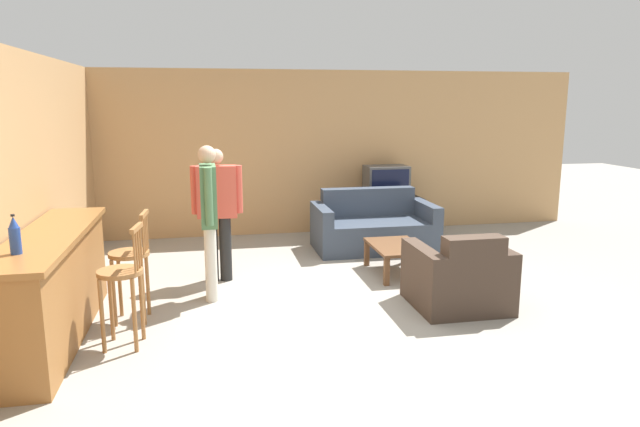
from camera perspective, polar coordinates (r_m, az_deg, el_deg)
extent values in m
plane|color=gray|center=(6.00, 3.52, -9.50)|extent=(24.00, 24.00, 0.00)
cube|color=tan|center=(9.19, -2.15, 6.08)|extent=(9.40, 0.08, 2.60)
cube|color=tan|center=(7.00, -25.47, 3.40)|extent=(0.08, 8.62, 2.60)
cube|color=brown|center=(5.66, -25.06, -6.88)|extent=(0.47, 2.42, 0.93)
cube|color=brown|center=(5.54, -25.48, -2.06)|extent=(0.55, 2.48, 0.05)
cylinder|color=#996638|center=(5.21, -19.39, -5.55)|extent=(0.43, 0.43, 0.04)
cylinder|color=#996638|center=(5.47, -20.16, -8.62)|extent=(0.04, 0.04, 0.65)
cylinder|color=#996638|center=(5.23, -20.96, -9.60)|extent=(0.04, 0.04, 0.65)
cylinder|color=#996638|center=(5.40, -17.39, -8.69)|extent=(0.04, 0.04, 0.65)
cylinder|color=#996638|center=(5.16, -18.07, -9.69)|extent=(0.04, 0.04, 0.65)
cylinder|color=#996638|center=(5.22, -17.47, -3.17)|extent=(0.02, 0.02, 0.35)
cylinder|color=#996638|center=(5.15, -17.67, -3.38)|extent=(0.02, 0.02, 0.35)
cylinder|color=#996638|center=(5.08, -17.86, -3.60)|extent=(0.02, 0.02, 0.35)
cylinder|color=#996638|center=(5.01, -18.07, -3.82)|extent=(0.02, 0.02, 0.35)
cube|color=#996638|center=(5.07, -17.89, -1.39)|extent=(0.08, 0.33, 0.04)
cylinder|color=#996638|center=(5.79, -18.57, -3.84)|extent=(0.41, 0.41, 0.04)
cylinder|color=#996638|center=(6.04, -19.39, -6.71)|extent=(0.04, 0.04, 0.65)
cylinder|color=#996638|center=(5.79, -19.92, -7.52)|extent=(0.04, 0.04, 0.65)
cylinder|color=#996638|center=(5.98, -16.85, -6.71)|extent=(0.04, 0.04, 0.65)
cylinder|color=#996638|center=(5.73, -17.28, -7.52)|extent=(0.04, 0.04, 0.65)
cylinder|color=#996638|center=(5.82, -16.90, -1.69)|extent=(0.02, 0.02, 0.35)
cylinder|color=#996638|center=(5.75, -17.03, -1.86)|extent=(0.02, 0.02, 0.35)
cylinder|color=#996638|center=(5.68, -17.15, -2.03)|extent=(0.02, 0.02, 0.35)
cylinder|color=#996638|center=(5.60, -17.28, -2.21)|extent=(0.02, 0.02, 0.35)
cube|color=#996638|center=(5.67, -17.20, -0.05)|extent=(0.06, 0.33, 0.04)
cube|color=#384251|center=(8.29, 5.44, -2.12)|extent=(1.40, 0.95, 0.43)
cube|color=#384251|center=(8.55, 4.79, 1.19)|extent=(1.40, 0.22, 0.42)
cube|color=#384251|center=(8.08, 0.15, -1.59)|extent=(0.16, 0.95, 0.66)
cube|color=#384251|center=(8.52, 10.49, -1.11)|extent=(0.16, 0.95, 0.66)
cube|color=#423328|center=(6.18, 13.51, -7.05)|extent=(0.60, 0.91, 0.43)
cube|color=#423328|center=(5.77, 15.11, -4.16)|extent=(0.60, 0.22, 0.39)
cube|color=#423328|center=(6.31, 16.72, -5.79)|extent=(0.16, 0.91, 0.65)
cube|color=#423328|center=(6.00, 10.22, -6.38)|extent=(0.16, 0.91, 0.65)
cube|color=brown|center=(7.12, 7.67, -3.28)|extent=(0.60, 0.92, 0.04)
cube|color=brown|center=(6.71, 6.68, -5.80)|extent=(0.06, 0.06, 0.33)
cube|color=brown|center=(6.88, 10.82, -5.48)|extent=(0.06, 0.06, 0.33)
cube|color=brown|center=(7.48, 4.70, -3.96)|extent=(0.06, 0.06, 0.33)
cube|color=brown|center=(7.64, 8.47, -3.74)|extent=(0.06, 0.06, 0.33)
cube|color=black|center=(9.28, 6.55, -0.21)|extent=(1.15, 0.52, 0.59)
cube|color=#4C4C4C|center=(9.19, 6.63, 3.17)|extent=(0.67, 0.44, 0.52)
cube|color=black|center=(8.98, 7.06, 2.97)|extent=(0.60, 0.01, 0.45)
cylinder|color=#234293|center=(4.89, -28.18, -2.43)|extent=(0.08, 0.08, 0.20)
cone|color=#234293|center=(4.86, -28.33, -0.75)|extent=(0.07, 0.07, 0.09)
cylinder|color=black|center=(4.85, -28.39, -0.16)|extent=(0.03, 0.03, 0.02)
cylinder|color=black|center=(6.91, -10.75, -3.53)|extent=(0.14, 0.14, 0.77)
cylinder|color=black|center=(6.90, -9.42, -3.50)|extent=(0.14, 0.14, 0.77)
cube|color=#CC4C3D|center=(6.76, -10.29, 2.16)|extent=(0.47, 0.21, 0.61)
cylinder|color=#CC4C3D|center=(6.77, -12.43, 2.30)|extent=(0.09, 0.09, 0.56)
cylinder|color=#CC4C3D|center=(6.75, -8.15, 2.42)|extent=(0.09, 0.09, 0.56)
sphere|color=tan|center=(6.71, -10.41, 5.63)|extent=(0.18, 0.18, 0.18)
cylinder|color=silver|center=(6.20, -10.84, -5.02)|extent=(0.13, 0.13, 0.81)
cylinder|color=silver|center=(6.34, -10.87, -4.66)|extent=(0.13, 0.13, 0.81)
cube|color=#4C754C|center=(6.11, -11.11, 1.76)|extent=(0.17, 0.42, 0.65)
cylinder|color=#4C754C|center=(5.88, -11.08, 1.65)|extent=(0.08, 0.08, 0.59)
cylinder|color=#4C754C|center=(6.33, -11.15, 2.32)|extent=(0.08, 0.08, 0.59)
sphere|color=tan|center=(6.06, -11.26, 5.81)|extent=(0.19, 0.19, 0.19)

